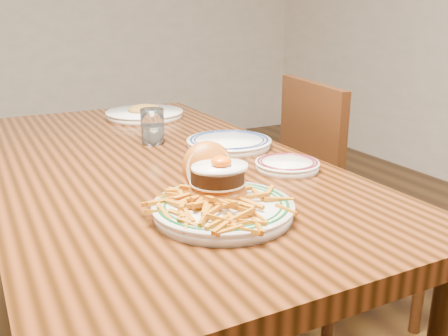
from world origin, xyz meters
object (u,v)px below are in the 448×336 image
side_plate (287,165)px  main_plate (220,196)px  chair_right (337,199)px  table (150,188)px

side_plate → main_plate: bearing=-149.9°
chair_right → side_plate: size_ratio=5.48×
main_plate → side_plate: 0.34m
side_plate → chair_right: bearing=32.0°
table → main_plate: 0.47m
table → main_plate: (-0.00, -0.45, 0.13)m
main_plate → side_plate: main_plate is taller
main_plate → side_plate: size_ratio=1.81×
main_plate → chair_right: bearing=41.9°
table → side_plate: bearing=-42.9°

